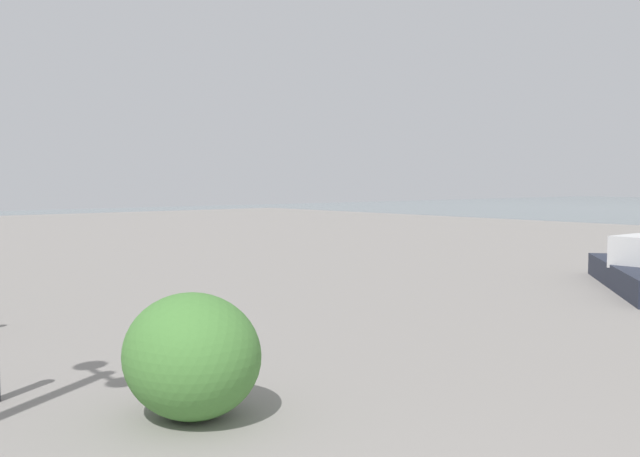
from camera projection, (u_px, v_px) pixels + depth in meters
shrub_round at (192, 356)px, 5.02m from camera, size 1.06×0.95×0.90m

